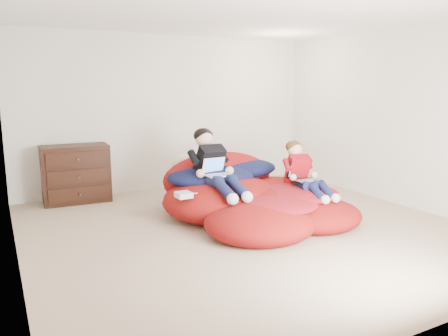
# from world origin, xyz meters

# --- Properties ---
(room_shell) EXTENTS (5.10, 5.10, 2.77)m
(room_shell) POSITION_xyz_m (0.00, 0.00, 0.22)
(room_shell) COLOR tan
(room_shell) RESTS_ON ground
(dresser) EXTENTS (0.95, 0.55, 0.84)m
(dresser) POSITION_xyz_m (-1.59, 2.25, 0.42)
(dresser) COLOR black
(dresser) RESTS_ON ground
(beanbag_pile) EXTENTS (2.27, 2.33, 0.85)m
(beanbag_pile) POSITION_xyz_m (0.30, 0.44, 0.26)
(beanbag_pile) COLOR #A11412
(beanbag_pile) RESTS_ON ground
(cream_pillow) EXTENTS (0.42, 0.27, 0.27)m
(cream_pillow) POSITION_xyz_m (-0.23, 1.32, 0.62)
(cream_pillow) COLOR #EDE7CD
(cream_pillow) RESTS_ON beanbag_pile
(older_boy) EXTENTS (0.37, 1.17, 0.80)m
(older_boy) POSITION_xyz_m (-0.16, 0.60, 0.71)
(older_boy) COLOR black
(older_boy) RESTS_ON beanbag_pile
(younger_boy) EXTENTS (0.34, 0.91, 0.68)m
(younger_boy) POSITION_xyz_m (0.86, 0.08, 0.62)
(younger_boy) COLOR red
(younger_boy) RESTS_ON beanbag_pile
(laptop_white) EXTENTS (0.31, 0.30, 0.22)m
(laptop_white) POSITION_xyz_m (-0.16, 0.53, 0.63)
(laptop_white) COLOR white
(laptop_white) RESTS_ON older_boy
(laptop_black) EXTENTS (0.35, 0.33, 0.24)m
(laptop_black) POSITION_xyz_m (0.86, 0.06, 0.56)
(laptop_black) COLOR black
(laptop_black) RESTS_ON younger_boy
(power_adapter) EXTENTS (0.18, 0.18, 0.06)m
(power_adapter) POSITION_xyz_m (-0.68, 0.34, 0.42)
(power_adapter) COLOR white
(power_adapter) RESTS_ON beanbag_pile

